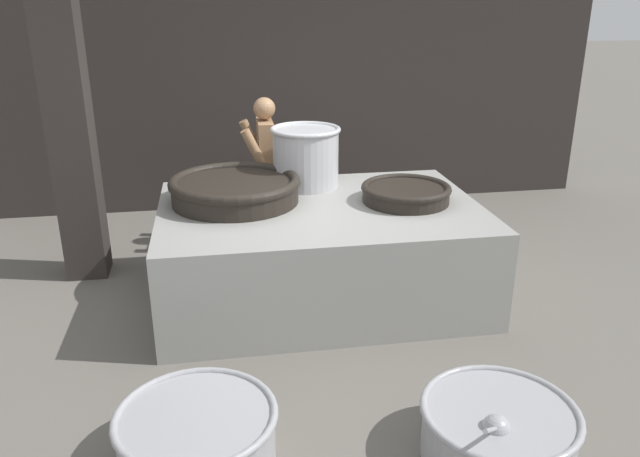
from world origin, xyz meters
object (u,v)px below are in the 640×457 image
object	(u,v)px
stock_pot	(306,156)
prep_bowl_vegetables	(498,430)
giant_wok_near	(235,189)
prep_bowl_meat	(197,433)
cook	(265,169)
giant_wok_far	(406,193)

from	to	relation	value
stock_pot	prep_bowl_vegetables	distance (m)	3.20
prep_bowl_vegetables	stock_pot	bearing A→B (deg)	103.49
giant_wok_near	prep_bowl_meat	bearing A→B (deg)	-98.95
prep_bowl_vegetables	prep_bowl_meat	xyz separation A→B (m)	(-1.77, 0.28, -0.01)
giant_wok_near	prep_bowl_vegetables	distance (m)	3.03
giant_wok_near	prep_bowl_vegetables	bearing A→B (deg)	-61.19
prep_bowl_vegetables	prep_bowl_meat	size ratio (longest dim) A/B	1.14
cook	giant_wok_near	bearing A→B (deg)	72.22
stock_pot	prep_bowl_vegetables	xyz separation A→B (m)	(0.71, -2.96, -0.98)
prep_bowl_meat	cook	bearing A→B (deg)	77.83
cook	prep_bowl_vegetables	size ratio (longest dim) A/B	1.48
giant_wok_far	giant_wok_near	bearing A→B (deg)	170.53
giant_wok_near	prep_bowl_meat	distance (m)	2.45
giant_wok_near	giant_wok_far	size ratio (longest dim) A/B	1.46
stock_pot	cook	xyz separation A→B (m)	(-0.34, 0.64, -0.28)
giant_wok_far	cook	xyz separation A→B (m)	(-1.15, 1.30, -0.07)
giant_wok_far	prep_bowl_meat	bearing A→B (deg)	-132.64
giant_wok_near	stock_pot	world-z (taller)	stock_pot
giant_wok_near	prep_bowl_vegetables	world-z (taller)	giant_wok_near
giant_wok_far	prep_bowl_vegetables	distance (m)	2.43
giant_wok_near	cook	xyz separation A→B (m)	(0.36, 1.04, -0.11)
prep_bowl_vegetables	prep_bowl_meat	world-z (taller)	prep_bowl_vegetables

